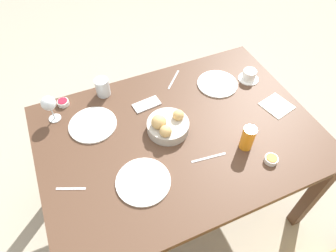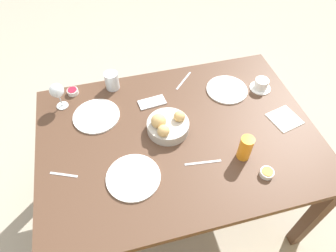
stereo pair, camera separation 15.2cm
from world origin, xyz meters
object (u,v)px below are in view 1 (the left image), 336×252
Objects in this scene: plate_near_right at (93,125)px; juice_glass at (248,138)px; plate_near_left at (217,84)px; jam_bowl_honey at (271,159)px; napkin at (277,106)px; coffee_cup at (249,76)px; bread_basket at (167,125)px; wine_glass at (49,104)px; fork_silver at (209,158)px; spoon_coffee at (71,189)px; water_tumbler at (103,87)px; knife_silver at (174,80)px; plate_far_center at (143,181)px; jam_bowl_berry at (63,103)px; cell_phone at (147,104)px.

plate_near_right is 0.79m from juice_glass.
plate_near_left is 0.57m from jam_bowl_honey.
napkin is (-0.97, 0.27, -0.00)m from plate_near_right.
coffee_cup is at bearing -113.03° from jam_bowl_honey.
plate_near_right is 2.07× the size of coffee_cup.
jam_bowl_honey is at bearing 135.44° from bread_basket.
wine_glass is (0.83, -0.56, 0.05)m from juice_glass.
wine_glass reaches higher than fork_silver.
plate_near_left is 1.88× the size of spoon_coffee.
juice_glass reaches higher than fork_silver.
water_tumbler is 0.31m from wine_glass.
jam_bowl_honey is (0.23, 0.54, -0.01)m from coffee_cup.
water_tumbler is 0.72m from fork_silver.
plate_near_right is at bearing -28.63° from bread_basket.
napkin reaches higher than knife_silver.
jam_bowl_honey is (-0.60, 0.76, -0.04)m from water_tumbler.
knife_silver is at bearing -97.50° from fork_silver.
jam_bowl_honey is at bearing 86.52° from plate_near_left.
plate_far_center is 0.32m from spoon_coffee.
plate_near_left is 0.77m from plate_far_center.
jam_bowl_berry is 0.85m from fork_silver.
water_tumbler is 0.66× the size of cell_phone.
plate_near_left is at bearing 147.15° from knife_silver.
plate_near_right is 1.86× the size of knife_silver.
wine_glass is at bearing -40.96° from fork_silver.
juice_glass is (0.10, 0.45, 0.06)m from plate_near_left.
jam_bowl_honey reaches higher than napkin.
fork_silver is (-0.63, 0.55, -0.11)m from wine_glass.
cell_phone is (-0.19, -0.45, -0.00)m from plate_far_center.
wine_glass is 0.51m from cell_phone.
knife_silver is (0.41, -0.18, -0.03)m from coffee_cup.
cell_phone is at bearing -81.22° from bread_basket.
water_tumbler reaches higher than fork_silver.
jam_bowl_honey is at bearing 48.89° from napkin.
napkin is (-0.51, -0.15, 0.00)m from fork_silver.
plate_near_right is 1.40× the size of napkin.
wine_glass is (0.30, -0.55, 0.11)m from plate_far_center.
coffee_cup is (-0.19, 0.03, 0.02)m from plate_near_left.
wine_glass is at bearing -7.36° from coffee_cup.
jam_bowl_berry is 0.50× the size of spoon_coffee.
coffee_cup reaches higher than knife_silver.
bread_basket is 1.38× the size of wine_glass.
knife_silver is at bearing -163.68° from plate_near_right.
jam_bowl_berry is (0.23, -0.01, -0.04)m from water_tumbler.
plate_far_center is at bearing 118.62° from wine_glass.
spoon_coffee is (1.13, 0.30, -0.03)m from coffee_cup.
water_tumbler is (0.54, -0.64, -0.01)m from juice_glass.
juice_glass reaches higher than coffee_cup.
juice_glass reaches higher than water_tumbler.
napkin is at bearing -131.11° from jam_bowl_honey.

